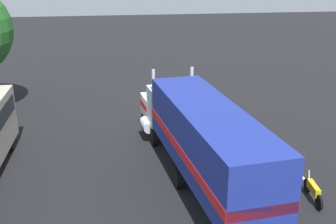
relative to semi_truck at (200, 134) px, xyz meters
name	(u,v)px	position (x,y,z in m)	size (l,w,h in m)	color
ground_plane	(160,131)	(6.65, 0.99, -2.52)	(120.00, 120.00, 0.00)	black
lane_stripe_near	(218,133)	(5.90, -2.51, -2.52)	(4.40, 0.16, 0.01)	silver
lane_stripe_mid	(283,160)	(1.67, -5.00, -2.52)	(4.40, 0.16, 0.01)	silver
semi_truck	(200,134)	(0.00, 0.00, 0.00)	(14.36, 4.38, 4.50)	silver
person_bystander	(244,142)	(2.36, -2.97, -1.63)	(0.35, 0.47, 1.63)	#2D3347
motorcycle	(313,191)	(-2.30, -4.67, -2.04)	(2.11, 0.35, 1.12)	black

